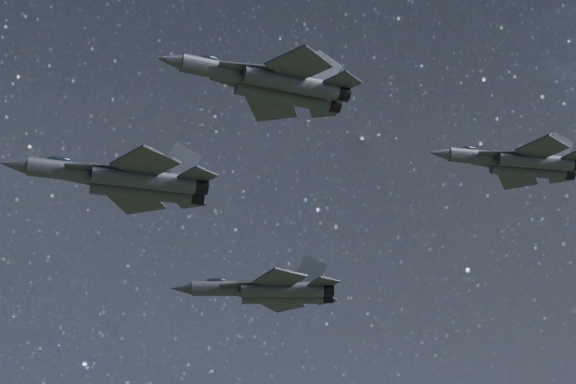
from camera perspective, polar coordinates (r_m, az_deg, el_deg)
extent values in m
cylinder|color=#2E323A|center=(86.81, -12.56, 1.20)|extent=(8.16, 2.57, 1.69)
cone|color=#2E323A|center=(86.96, -15.97, 1.58)|extent=(2.75, 1.80, 1.52)
ellipsoid|color=black|center=(87.20, -13.35, 1.76)|extent=(2.69, 1.42, 0.83)
cube|color=#2E323A|center=(86.98, -8.87, 0.74)|extent=(9.02, 2.60, 1.41)
cylinder|color=#2E323A|center=(85.82, -8.52, 0.75)|extent=(9.24, 2.69, 1.69)
cylinder|color=#2E323A|center=(87.75, -8.69, 0.11)|extent=(9.24, 2.69, 1.69)
cylinder|color=black|center=(86.33, -5.24, 0.38)|extent=(1.57, 1.71, 1.56)
cylinder|color=black|center=(88.24, -5.48, -0.25)|extent=(1.57, 1.71, 1.56)
cube|color=#2E323A|center=(85.48, -11.21, 1.42)|extent=(5.72, 1.64, 0.13)
cube|color=#2E323A|center=(88.08, -11.35, 0.54)|extent=(5.74, 2.82, 0.13)
cube|color=#2E323A|center=(83.62, -8.45, 1.70)|extent=(6.12, 6.21, 0.22)
cube|color=#2E323A|center=(90.15, -9.00, -0.48)|extent=(5.73, 5.99, 0.22)
cube|color=#2E323A|center=(85.14, -5.36, 0.96)|extent=(3.62, 3.66, 0.16)
cube|color=#2E323A|center=(89.53, -5.89, -0.49)|extent=(3.37, 3.48, 0.16)
cube|color=#2E323A|center=(86.84, -6.35, 1.80)|extent=(3.78, 0.59, 3.86)
cube|color=#2E323A|center=(89.21, -6.61, 0.98)|extent=(3.73, 0.89, 3.86)
cylinder|color=#2E323A|center=(108.96, -3.57, -5.72)|extent=(8.25, 2.81, 1.71)
cone|color=#2E323A|center=(109.41, -6.32, -5.70)|extent=(2.81, 1.88, 1.53)
ellipsoid|color=black|center=(109.35, -4.24, -5.32)|extent=(2.74, 1.50, 0.84)
cube|color=#2E323A|center=(108.73, -0.56, -5.76)|extent=(9.11, 2.87, 1.42)
cylinder|color=#2E323A|center=(107.53, -0.33, -5.79)|extent=(9.33, 2.96, 1.71)
cylinder|color=#2E323A|center=(109.57, -0.33, -6.21)|extent=(9.33, 2.96, 1.71)
cylinder|color=black|center=(107.61, 2.36, -5.79)|extent=(1.63, 1.76, 1.57)
cylinder|color=black|center=(109.65, 2.32, -6.20)|extent=(1.63, 1.76, 1.57)
cube|color=#2E323A|center=(107.43, -2.56, -5.51)|extent=(5.77, 2.99, 0.13)
cube|color=#2E323A|center=(110.18, -2.50, -6.07)|extent=(5.74, 1.50, 0.13)
cube|color=#2E323A|center=(105.17, -0.46, -5.16)|extent=(5.71, 5.99, 0.22)
cube|color=#2E323A|center=(112.10, -0.43, -6.58)|extent=(6.21, 6.27, 0.22)
cube|color=#2E323A|center=(106.35, 2.15, -5.40)|extent=(3.36, 3.48, 0.16)
cube|color=#2E323A|center=(111.04, 2.06, -6.36)|extent=(3.66, 3.70, 0.16)
cube|color=#2E323A|center=(108.07, 1.36, -4.71)|extent=(3.75, 1.00, 3.89)
cube|color=#2E323A|center=(110.60, 1.33, -5.25)|extent=(3.81, 0.62, 3.89)
cylinder|color=#2E323A|center=(74.17, -3.79, 7.16)|extent=(6.88, 2.79, 1.42)
cone|color=#2E323A|center=(73.33, -7.09, 7.78)|extent=(2.40, 1.70, 1.27)
ellipsoid|color=black|center=(74.32, -4.59, 7.75)|extent=(2.32, 1.39, 0.70)
cube|color=#2E323A|center=(75.33, -0.32, 6.46)|extent=(7.58, 2.89, 1.18)
cylinder|color=#2E323A|center=(74.49, 0.18, 6.50)|extent=(7.77, 2.99, 1.42)
cylinder|color=#2E323A|center=(75.92, -0.30, 5.79)|extent=(7.77, 2.99, 1.42)
cylinder|color=black|center=(75.80, 3.17, 5.90)|extent=(1.43, 1.53, 1.31)
cylinder|color=black|center=(77.21, 2.64, 5.21)|extent=(1.43, 1.53, 1.31)
cube|color=#2E323A|center=(73.51, -2.29, 7.36)|extent=(4.75, 1.09, 0.11)
cube|color=#2E323A|center=(75.46, -2.86, 6.37)|extent=(4.74, 2.77, 0.11)
cube|color=#2E323A|center=(72.84, 0.64, 7.54)|extent=(5.20, 5.21, 0.18)
cube|color=#2E323A|center=(77.71, -0.97, 5.11)|extent=(4.58, 4.85, 0.18)
cube|color=#2E323A|center=(74.87, 3.26, 6.53)|extent=(3.08, 3.09, 0.14)
cube|color=#2E323A|center=(78.11, 2.06, 4.94)|extent=(2.69, 2.81, 0.14)
cube|color=#2E323A|center=(76.08, 2.12, 7.30)|extent=(3.16, 0.57, 3.24)
cube|color=#2E323A|center=(77.82, 1.49, 6.41)|extent=(3.07, 1.05, 3.24)
cylinder|color=#2E323A|center=(91.69, 11.43, 2.03)|extent=(6.45, 1.57, 1.35)
cone|color=#2E323A|center=(90.35, 8.95, 2.27)|extent=(2.12, 1.28, 1.21)
ellipsoid|color=black|center=(91.65, 10.78, 2.45)|extent=(2.09, 0.98, 0.67)
cube|color=#2E323A|center=(93.30, 14.02, 1.76)|extent=(7.15, 1.54, 1.13)
cylinder|color=#2E323A|center=(92.57, 14.45, 1.78)|extent=(7.32, 1.60, 1.35)
cylinder|color=#2E323A|center=(93.95, 14.04, 1.28)|extent=(7.32, 1.60, 1.35)
cylinder|color=black|center=(94.20, 16.67, 1.56)|extent=(1.17, 1.29, 1.25)
cylinder|color=black|center=(95.55, 16.24, 1.07)|extent=(1.17, 1.29, 1.25)
cube|color=#2E323A|center=(91.24, 12.60, 2.24)|extent=(4.60, 1.65, 0.10)
cube|color=#2E323A|center=(93.13, 12.08, 1.55)|extent=(4.60, 1.94, 0.10)
cube|color=#2E323A|center=(90.94, 14.84, 2.51)|extent=(4.81, 4.93, 0.17)
cube|color=#2E323A|center=(95.63, 13.46, 0.80)|extent=(4.72, 4.87, 0.17)
cube|color=#2E323A|center=(96.38, 15.76, 0.87)|extent=(2.78, 2.85, 0.13)
cube|color=#2E323A|center=(94.18, 15.78, 2.58)|extent=(3.01, 0.41, 3.08)
cube|color=#2E323A|center=(95.88, 15.26, 1.96)|extent=(3.01, 0.48, 3.08)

